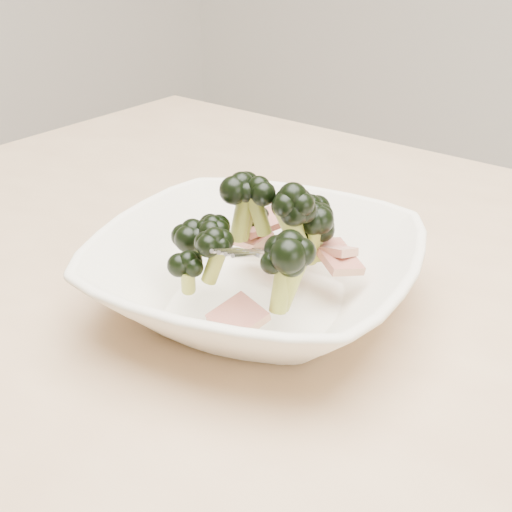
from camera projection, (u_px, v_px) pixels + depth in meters
name	position (u px, v px, depth m)	size (l,w,h in m)	color
dining_table	(341.00, 383.00, 0.68)	(1.20, 0.80, 0.75)	tan
broccoli_dish	(258.00, 268.00, 0.59)	(0.33, 0.33, 0.12)	white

